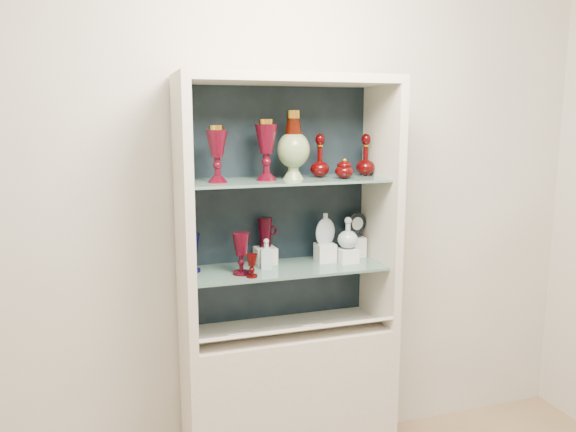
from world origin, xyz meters
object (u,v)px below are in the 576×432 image
object	(u,v)px
enamel_urn	(293,145)
ruby_goblet_tall	(241,254)
flat_flask	(325,228)
clear_round_decanter	(348,234)
ruby_decanter_a	(320,153)
ruby_goblet_small	(252,266)
pedestal_lamp_right	(266,150)
ruby_decanter_b	(366,153)
clear_square_bottle	(266,254)
cobalt_goblet	(192,253)
ruby_pitcher	(265,233)
cameo_medallion	(357,224)
lidded_bowl	(344,168)
pedestal_lamp_left	(217,154)

from	to	relation	value
enamel_urn	ruby_goblet_tall	distance (m)	0.55
flat_flask	clear_round_decanter	size ratio (longest dim) A/B	1.05
ruby_decanter_a	ruby_goblet_small	xyz separation A→B (m)	(-0.38, -0.15, -0.48)
pedestal_lamp_right	ruby_decanter_b	xyz separation A→B (m)	(0.52, 0.05, -0.03)
ruby_decanter_a	clear_round_decanter	world-z (taller)	ruby_decanter_a
pedestal_lamp_right	flat_flask	world-z (taller)	pedestal_lamp_right
enamel_urn	clear_round_decanter	distance (m)	0.51
ruby_decanter_b	clear_square_bottle	bearing A→B (deg)	-176.11
ruby_goblet_tall	cobalt_goblet	bearing A→B (deg)	151.75
ruby_decanter_b	ruby_pitcher	distance (m)	0.63
enamel_urn	cobalt_goblet	world-z (taller)	enamel_urn
cobalt_goblet	cameo_medallion	world-z (taller)	cameo_medallion
ruby_decanter_b	flat_flask	world-z (taller)	ruby_decanter_b
lidded_bowl	ruby_goblet_small	bearing A→B (deg)	-173.08
ruby_decanter_a	clear_round_decanter	bearing A→B (deg)	-15.73
ruby_goblet_tall	ruby_goblet_small	bearing A→B (deg)	-61.95
pedestal_lamp_right	ruby_decanter_a	xyz separation A→B (m)	(0.28, 0.04, -0.02)
cobalt_goblet	ruby_goblet_tall	distance (m)	0.23
pedestal_lamp_left	cameo_medallion	size ratio (longest dim) A/B	1.91
clear_round_decanter	clear_square_bottle	bearing A→B (deg)	178.39
ruby_decanter_a	flat_flask	xyz separation A→B (m)	(0.04, 0.01, -0.37)
ruby_goblet_tall	cameo_medallion	world-z (taller)	cameo_medallion
clear_square_bottle	ruby_pitcher	bearing A→B (deg)	77.26
clear_square_bottle	clear_round_decanter	bearing A→B (deg)	-1.61
pedestal_lamp_left	cobalt_goblet	size ratio (longest dim) A/B	1.39
enamel_urn	ruby_goblet_small	size ratio (longest dim) A/B	3.00
enamel_urn	cameo_medallion	world-z (taller)	enamel_urn
clear_square_bottle	clear_round_decanter	xyz separation A→B (m)	(0.41, -0.01, 0.07)
ruby_goblet_small	pedestal_lamp_left	bearing A→B (deg)	145.02
cobalt_goblet	flat_flask	distance (m)	0.66
pedestal_lamp_right	enamel_urn	xyz separation A→B (m)	(0.13, 0.01, 0.02)
ruby_decanter_a	ruby_goblet_tall	bearing A→B (deg)	-168.39
clear_round_decanter	cameo_medallion	distance (m)	0.14
enamel_urn	cameo_medallion	distance (m)	0.56
pedestal_lamp_right	cameo_medallion	distance (m)	0.65
ruby_decanter_a	cameo_medallion	size ratio (longest dim) A/B	1.78
flat_flask	clear_round_decanter	xyz separation A→B (m)	(0.10, -0.05, -0.02)
lidded_bowl	ruby_goblet_small	size ratio (longest dim) A/B	0.94
pedestal_lamp_left	pedestal_lamp_right	distance (m)	0.23
pedestal_lamp_left	ruby_pitcher	distance (m)	0.48
pedestal_lamp_left	ruby_decanter_a	distance (m)	0.51
ruby_decanter_b	ruby_goblet_small	world-z (taller)	ruby_decanter_b
ruby_goblet_small	flat_flask	world-z (taller)	flat_flask
cameo_medallion	clear_round_decanter	bearing A→B (deg)	-143.86
ruby_goblet_small	clear_round_decanter	bearing A→B (deg)	11.98
pedestal_lamp_left	enamel_urn	size ratio (longest dim) A/B	0.79
cobalt_goblet	ruby_goblet_small	distance (m)	0.30
ruby_goblet_small	enamel_urn	bearing A→B (deg)	26.97
cobalt_goblet	ruby_pitcher	xyz separation A→B (m)	(0.36, 0.04, 0.06)
flat_flask	ruby_goblet_small	bearing A→B (deg)	-173.27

